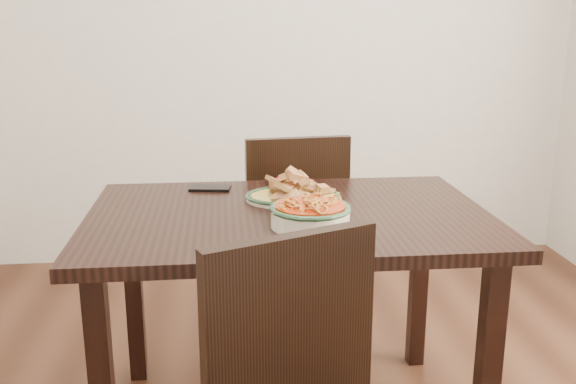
{
  "coord_description": "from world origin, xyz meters",
  "views": [
    {
      "loc": [
        -0.21,
        -1.79,
        1.34
      ],
      "look_at": [
        -0.01,
        0.16,
        0.81
      ],
      "focal_mm": 40.0,
      "sensor_mm": 36.0,
      "label": 1
    }
  ],
  "objects": [
    {
      "name": "chair_far",
      "position": [
        0.08,
        0.78,
        0.5
      ],
      "size": [
        0.46,
        0.46,
        0.89
      ],
      "rotation": [
        0.0,
        0.0,
        3.24
      ],
      "color": "black",
      "rests_on": "ground"
    },
    {
      "name": "wall_back",
      "position": [
        0.0,
        1.75,
        1.3
      ],
      "size": [
        3.5,
        0.1,
        2.6
      ],
      "primitive_type": "cube",
      "color": "beige",
      "rests_on": "ground"
    },
    {
      "name": "noodle_bowl",
      "position": [
        0.04,
        -0.01,
        0.79
      ],
      "size": [
        0.24,
        0.24,
        0.08
      ],
      "color": "beige",
      "rests_on": "dining_table"
    },
    {
      "name": "fish_plate",
      "position": [
        0.02,
        0.27,
        0.79
      ],
      "size": [
        0.31,
        0.24,
        0.11
      ],
      "color": "beige",
      "rests_on": "dining_table"
    },
    {
      "name": "smartphone",
      "position": [
        -0.26,
        0.44,
        0.76
      ],
      "size": [
        0.15,
        0.1,
        0.01
      ],
      "primitive_type": "cube",
      "rotation": [
        0.0,
        0.0,
        -0.14
      ],
      "color": "black",
      "rests_on": "dining_table"
    },
    {
      "name": "dining_table",
      "position": [
        -0.01,
        0.14,
        0.66
      ],
      "size": [
        1.26,
        0.84,
        0.75
      ],
      "color": "black",
      "rests_on": "ground"
    },
    {
      "name": "napkin",
      "position": [
        0.04,
        0.48,
        0.76
      ],
      "size": [
        0.17,
        0.15,
        0.01
      ],
      "primitive_type": "cube",
      "rotation": [
        0.0,
        0.0,
        -0.34
      ],
      "color": "#97100B",
      "rests_on": "dining_table"
    }
  ]
}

